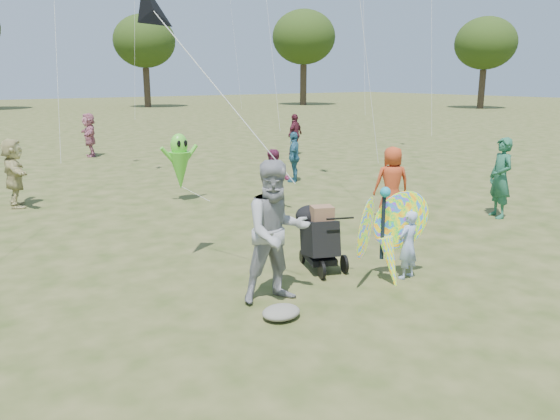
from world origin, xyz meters
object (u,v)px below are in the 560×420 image
Objects in this scene: butterfly_kite at (386,236)px; crowd_j at (89,135)px; adult_man at (277,232)px; crowd_e at (275,180)px; crowd_c at (294,157)px; crowd_f at (501,178)px; crowd_h at (295,134)px; jogging_stroller at (318,234)px; crowd_d at (14,173)px; alien_kite at (180,164)px; child_girl at (408,245)px; crowd_a at (392,182)px.

crowd_j is at bearing 87.58° from butterfly_kite.
crowd_e is (3.12, 4.41, -0.28)m from adult_man.
adult_man is 9.08m from crowd_c.
crowd_c is at bearing -144.71° from crowd_f.
crowd_h is 13.63m from jogging_stroller.
crowd_h is at bearing -66.24° from crowd_d.
crowd_e is (-2.60, -2.65, -0.03)m from crowd_c.
crowd_j is (4.21, 7.72, 0.02)m from crowd_d.
crowd_h is at bearing 33.90° from alien_kite.
child_girl is 0.61× the size of crowd_f.
crowd_e is at bearing 26.93° from crowd_h.
crowd_d is 0.96× the size of alien_kite.
adult_man is 16.32m from crowd_j.
alien_kite is (0.43, 5.92, 0.36)m from jogging_stroller.
alien_kite is at bearing 109.13° from jogging_stroller.
crowd_c is at bearing -71.90° from crowd_a.
crowd_c is at bearing -119.97° from child_girl.
crowd_h is 0.95× the size of butterfly_kite.
crowd_j reaches higher than crowd_e.
child_girl is 7.09m from alien_kite.
crowd_c is 0.91× the size of crowd_h.
butterfly_kite is (-0.44, 0.05, 0.21)m from child_girl.
crowd_h is (11.09, 3.25, -0.01)m from crowd_d.
alien_kite is at bearing -25.23° from crowd_a.
butterfly_kite is at bearing 17.38° from crowd_c.
adult_man is 1.16× the size of butterfly_kite.
butterfly_kite is at bearing 35.35° from crowd_h.
alien_kite reaches higher than child_girl.
adult_man is at bearing 28.81° from crowd_h.
crowd_d is at bearing 152.21° from alien_kite.
child_girl is at bearing -86.38° from alien_kite.
crowd_d reaches higher than child_girl.
crowd_f reaches higher than child_girl.
adult_man is 1.16× the size of alien_kite.
crowd_f is 15.86m from crowd_j.
crowd_c reaches higher than child_girl.
crowd_f is at bearing -168.16° from child_girl.
crowd_f is (8.60, -7.52, 0.06)m from crowd_d.
crowd_a is at bearing 39.10° from adult_man.
crowd_f is 5.54m from jogging_stroller.
crowd_h reaches higher than crowd_a.
adult_man is at bearing -160.62° from crowd_d.
crowd_d is 11.56m from crowd_h.
crowd_d is at bearing -6.27° from crowd_h.
crowd_f is at bearing 25.88° from jogging_stroller.
butterfly_kite is at bearing -150.95° from crowd_d.
jogging_stroller is 0.66× the size of alien_kite.
crowd_f is 5.26m from butterfly_kite.
crowd_j is at bearing -51.54° from crowd_a.
jogging_stroller is 1.18m from butterfly_kite.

